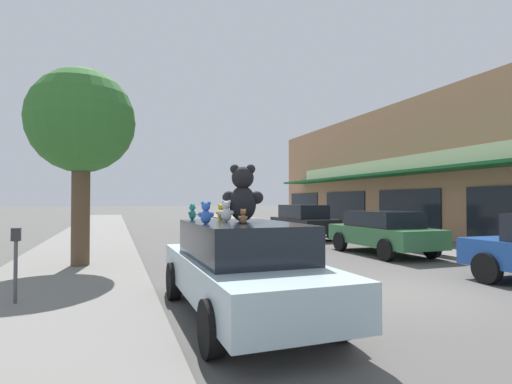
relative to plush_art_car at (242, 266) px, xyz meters
name	(u,v)px	position (x,y,z in m)	size (l,w,h in m)	color
ground_plane	(395,293)	(3.40, 0.52, -0.80)	(260.00, 260.00, 0.00)	#514F4C
sidewalk_near	(40,322)	(-2.97, 0.52, -0.74)	(3.54, 90.00, 0.12)	slate
plush_art_car	(242,266)	(0.00, 0.00, 0.00)	(1.97, 4.79, 1.51)	#ADC6D1
teddy_bear_giant	(243,194)	(0.11, 0.32, 1.17)	(0.73, 0.54, 0.97)	black
teddy_bear_yellow	(221,212)	(-0.04, 1.19, 0.85)	(0.21, 0.19, 0.29)	yellow
teddy_bear_red	(241,213)	(0.19, 0.63, 0.83)	(0.20, 0.16, 0.27)	red
teddy_bear_blue	(206,213)	(-0.64, -0.21, 0.87)	(0.26, 0.18, 0.34)	blue
teddy_bear_brown	(243,217)	(-0.10, -0.40, 0.81)	(0.17, 0.12, 0.23)	olive
teddy_bear_teal	(192,212)	(-0.58, 1.20, 0.85)	(0.19, 0.21, 0.29)	teal
teddy_bear_white	(226,211)	(-0.18, 0.28, 0.88)	(0.28, 0.19, 0.36)	white
parked_car_far_center	(383,231)	(6.82, 5.41, 0.00)	(1.97, 4.27, 1.49)	#336B3D
parked_car_far_right	(303,221)	(6.82, 11.62, 0.07)	(1.90, 4.34, 1.64)	black
street_tree	(81,123)	(-2.81, 5.55, 3.16)	(2.82, 2.82, 5.31)	brown
parking_meter	(16,255)	(-3.52, 1.59, 0.13)	(0.14, 0.10, 1.27)	#4C4C51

